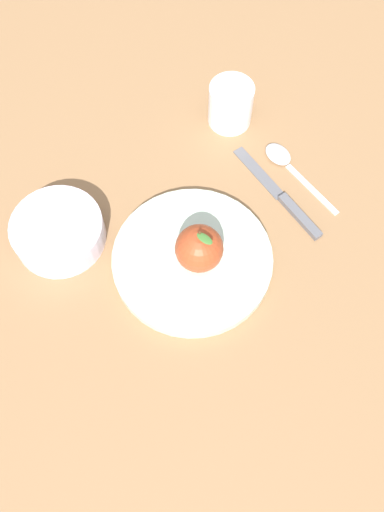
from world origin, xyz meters
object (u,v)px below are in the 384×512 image
object	(u,v)px
dinner_plate	(192,259)
knife	(284,200)
apple	(199,248)
spoon	(285,161)
side_bowl	(58,230)
cup	(231,103)

from	to	relation	value
dinner_plate	knife	xyz separation A→B (m)	(0.02, 0.18, -0.01)
apple	spoon	distance (m)	0.23
dinner_plate	spoon	world-z (taller)	dinner_plate
side_bowl	spoon	bearing A→B (deg)	69.88
side_bowl	spoon	distance (m)	0.37
apple	side_bowl	xyz separation A→B (m)	(-0.17, -0.13, -0.03)
dinner_plate	knife	size ratio (longest dim) A/B	1.15
spoon	knife	bearing A→B (deg)	-46.93
side_bowl	spoon	size ratio (longest dim) A/B	0.83
apple	dinner_plate	bearing A→B (deg)	-153.25
cup	spoon	world-z (taller)	cup
side_bowl	knife	bearing A→B (deg)	59.18
spoon	dinner_plate	bearing A→B (deg)	-82.05
cup	dinner_plate	bearing A→B (deg)	-55.10
side_bowl	dinner_plate	bearing A→B (deg)	36.86
side_bowl	apple	bearing A→B (deg)	36.35
apple	cup	distance (m)	0.28
dinner_plate	spoon	xyz separation A→B (m)	(-0.03, 0.23, -0.01)
dinner_plate	spoon	distance (m)	0.23
knife	spoon	bearing A→B (deg)	133.07
dinner_plate	cup	xyz separation A→B (m)	(-0.16, 0.23, 0.03)
cup	knife	size ratio (longest dim) A/B	0.36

